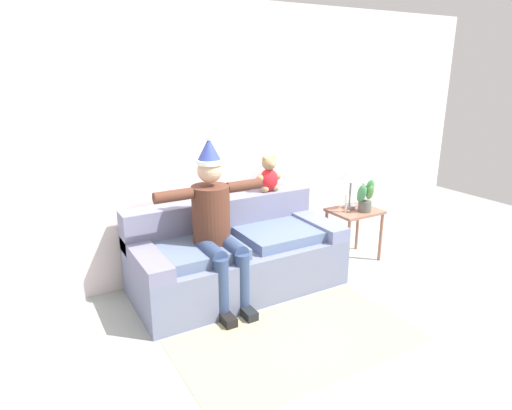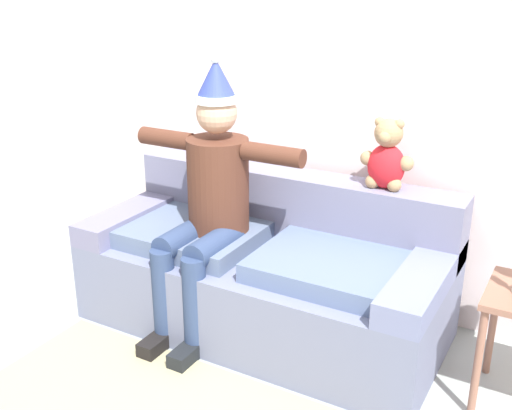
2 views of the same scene
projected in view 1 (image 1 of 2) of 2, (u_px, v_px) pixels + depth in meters
The scene contains 11 objects.
ground_plane at pixel (294, 337), 3.52m from camera, with size 10.00×10.00×0.00m, color #949C98.
back_wall at pixel (209, 143), 4.41m from camera, with size 7.00×0.10×2.70m, color silver.
couch at pixel (236, 255), 4.26m from camera, with size 1.99×0.92×0.83m.
person_seated at pixel (216, 221), 3.86m from camera, with size 1.02×0.77×1.53m.
teddy_bear at pixel (269, 175), 4.56m from camera, with size 0.29×0.17×0.38m.
side_table at pixel (354, 218), 4.85m from camera, with size 0.53×0.43×0.58m.
table_lamp at pixel (351, 174), 4.77m from camera, with size 0.24×0.24×0.50m.
potted_plant at pixel (365, 197), 4.71m from camera, with size 0.25×0.22×0.35m.
candle_tall at pixel (346, 201), 4.69m from camera, with size 0.04×0.04×0.21m.
candle_short at pixel (364, 191), 4.87m from camera, with size 0.04×0.04×0.28m.
area_rug at pixel (297, 340), 3.48m from camera, with size 1.91×1.05×0.01m, color tan.
Camera 1 is at (-1.78, -2.50, 2.06)m, focal length 30.79 mm.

